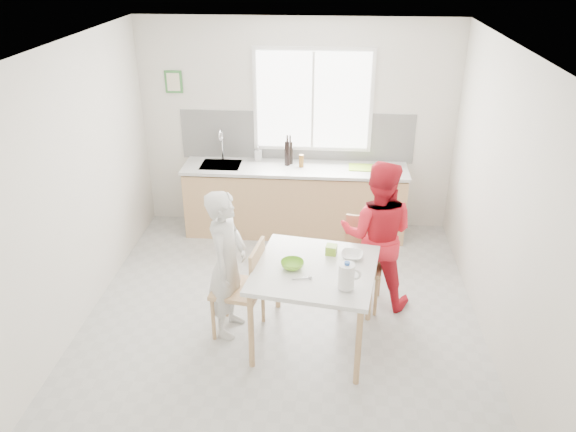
{
  "coord_description": "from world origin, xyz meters",
  "views": [
    {
      "loc": [
        0.44,
        -4.67,
        3.49
      ],
      "look_at": [
        0.05,
        0.2,
        1.09
      ],
      "focal_mm": 35.0,
      "sensor_mm": 36.0,
      "label": 1
    }
  ],
  "objects_px": {
    "person_white": "(227,264)",
    "chair_left": "(245,285)",
    "bowl_white": "(352,256)",
    "person_red": "(377,235)",
    "wine_bottle_b": "(290,152)",
    "chair_far": "(362,257)",
    "milk_jug": "(347,276)",
    "wine_bottle_a": "(287,153)",
    "dining_table": "(315,276)",
    "bowl_green": "(292,265)"
  },
  "relations": [
    {
      "from": "chair_left",
      "to": "chair_far",
      "type": "relative_size",
      "value": 1.04
    },
    {
      "from": "dining_table",
      "to": "milk_jug",
      "type": "height_order",
      "value": "milk_jug"
    },
    {
      "from": "person_white",
      "to": "wine_bottle_a",
      "type": "distance_m",
      "value": 2.25
    },
    {
      "from": "dining_table",
      "to": "bowl_green",
      "type": "distance_m",
      "value": 0.24
    },
    {
      "from": "person_white",
      "to": "chair_far",
      "type": "bearing_deg",
      "value": -55.46
    },
    {
      "from": "chair_left",
      "to": "milk_jug",
      "type": "bearing_deg",
      "value": 74.39
    },
    {
      "from": "person_white",
      "to": "milk_jug",
      "type": "xyz_separation_m",
      "value": [
        1.11,
        -0.46,
        0.21
      ]
    },
    {
      "from": "dining_table",
      "to": "wine_bottle_b",
      "type": "height_order",
      "value": "wine_bottle_b"
    },
    {
      "from": "person_white",
      "to": "wine_bottle_b",
      "type": "distance_m",
      "value": 2.31
    },
    {
      "from": "chair_far",
      "to": "milk_jug",
      "type": "relative_size",
      "value": 3.79
    },
    {
      "from": "chair_left",
      "to": "person_white",
      "type": "relative_size",
      "value": 0.65
    },
    {
      "from": "wine_bottle_b",
      "to": "person_red",
      "type": "bearing_deg",
      "value": -58.28
    },
    {
      "from": "chair_far",
      "to": "bowl_white",
      "type": "xyz_separation_m",
      "value": [
        -0.14,
        -0.56,
        0.34
      ]
    },
    {
      "from": "chair_far",
      "to": "bowl_green",
      "type": "distance_m",
      "value": 1.09
    },
    {
      "from": "bowl_green",
      "to": "chair_left",
      "type": "bearing_deg",
      "value": 165.07
    },
    {
      "from": "person_red",
      "to": "bowl_white",
      "type": "xyz_separation_m",
      "value": [
        -0.27,
        -0.54,
        0.06
      ]
    },
    {
      "from": "bowl_white",
      "to": "milk_jug",
      "type": "distance_m",
      "value": 0.54
    },
    {
      "from": "bowl_white",
      "to": "milk_jug",
      "type": "xyz_separation_m",
      "value": [
        -0.06,
        -0.53,
        0.11
      ]
    },
    {
      "from": "person_white",
      "to": "chair_left",
      "type": "bearing_deg",
      "value": -90.0
    },
    {
      "from": "person_white",
      "to": "bowl_white",
      "type": "height_order",
      "value": "person_white"
    },
    {
      "from": "dining_table",
      "to": "bowl_white",
      "type": "bearing_deg",
      "value": 30.87
    },
    {
      "from": "person_red",
      "to": "wine_bottle_a",
      "type": "xyz_separation_m",
      "value": [
        -1.05,
        1.58,
        0.28
      ]
    },
    {
      "from": "chair_left",
      "to": "wine_bottle_a",
      "type": "relative_size",
      "value": 3.05
    },
    {
      "from": "chair_far",
      "to": "wine_bottle_b",
      "type": "distance_m",
      "value": 1.93
    },
    {
      "from": "chair_far",
      "to": "milk_jug",
      "type": "xyz_separation_m",
      "value": [
        -0.2,
        -1.08,
        0.45
      ]
    },
    {
      "from": "person_red",
      "to": "bowl_white",
      "type": "distance_m",
      "value": 0.61
    },
    {
      "from": "bowl_white",
      "to": "bowl_green",
      "type": "bearing_deg",
      "value": -157.97
    },
    {
      "from": "wine_bottle_b",
      "to": "chair_left",
      "type": "bearing_deg",
      "value": -96.5
    },
    {
      "from": "chair_left",
      "to": "milk_jug",
      "type": "relative_size",
      "value": 3.95
    },
    {
      "from": "milk_jug",
      "to": "person_red",
      "type": "bearing_deg",
      "value": 81.84
    },
    {
      "from": "bowl_green",
      "to": "wine_bottle_a",
      "type": "relative_size",
      "value": 0.66
    },
    {
      "from": "person_red",
      "to": "person_white",
      "type": "bearing_deg",
      "value": 31.96
    },
    {
      "from": "chair_left",
      "to": "bowl_white",
      "type": "relative_size",
      "value": 4.72
    },
    {
      "from": "person_white",
      "to": "wine_bottle_a",
      "type": "relative_size",
      "value": 4.68
    },
    {
      "from": "person_red",
      "to": "wine_bottle_b",
      "type": "bearing_deg",
      "value": -49.35
    },
    {
      "from": "wine_bottle_b",
      "to": "person_white",
      "type": "bearing_deg",
      "value": -100.67
    },
    {
      "from": "person_white",
      "to": "wine_bottle_b",
      "type": "height_order",
      "value": "person_white"
    },
    {
      "from": "dining_table",
      "to": "chair_far",
      "type": "relative_size",
      "value": 1.32
    },
    {
      "from": "chair_left",
      "to": "person_white",
      "type": "xyz_separation_m",
      "value": [
        -0.16,
        0.03,
        0.21
      ]
    },
    {
      "from": "chair_left",
      "to": "chair_far",
      "type": "xyz_separation_m",
      "value": [
        1.14,
        0.65,
        -0.02
      ]
    },
    {
      "from": "chair_far",
      "to": "bowl_green",
      "type": "height_order",
      "value": "chair_far"
    },
    {
      "from": "dining_table",
      "to": "milk_jug",
      "type": "xyz_separation_m",
      "value": [
        0.28,
        -0.33,
        0.22
      ]
    },
    {
      "from": "chair_left",
      "to": "person_red",
      "type": "bearing_deg",
      "value": 125.52
    },
    {
      "from": "chair_far",
      "to": "milk_jug",
      "type": "bearing_deg",
      "value": -91.37
    },
    {
      "from": "wine_bottle_b",
      "to": "bowl_green",
      "type": "bearing_deg",
      "value": -85.16
    },
    {
      "from": "wine_bottle_a",
      "to": "wine_bottle_b",
      "type": "xyz_separation_m",
      "value": [
        0.03,
        0.05,
        -0.01
      ]
    },
    {
      "from": "chair_left",
      "to": "person_red",
      "type": "distance_m",
      "value": 1.45
    },
    {
      "from": "chair_left",
      "to": "bowl_white",
      "type": "distance_m",
      "value": 1.06
    },
    {
      "from": "dining_table",
      "to": "chair_far",
      "type": "bearing_deg",
      "value": 57.97
    },
    {
      "from": "bowl_white",
      "to": "wine_bottle_a",
      "type": "height_order",
      "value": "wine_bottle_a"
    }
  ]
}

